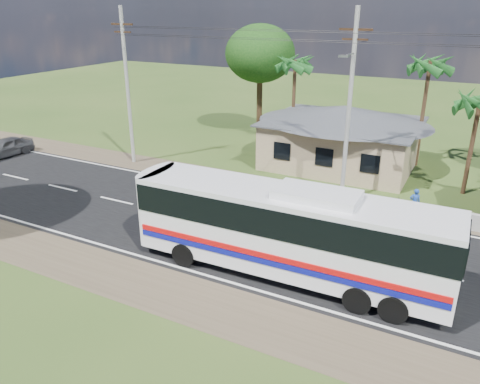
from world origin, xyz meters
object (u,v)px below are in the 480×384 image
at_px(person, 415,202).
at_px(small_car, 5,147).
at_px(coach_bus, 289,226).
at_px(motorcycle, 389,206).

height_order(person, small_car, person).
xyz_separation_m(person, small_car, (-29.99, -3.08, -0.08)).
bearing_deg(small_car, coach_bus, -8.72).
distance_m(motorcycle, small_car, 28.84).
xyz_separation_m(coach_bus, motorcycle, (2.64, 8.72, -1.90)).
bearing_deg(person, small_car, -14.11).
height_order(coach_bus, motorcycle, coach_bus).
relative_size(motorcycle, small_car, 0.44).
bearing_deg(motorcycle, person, -90.21).
bearing_deg(person, coach_bus, 46.77).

